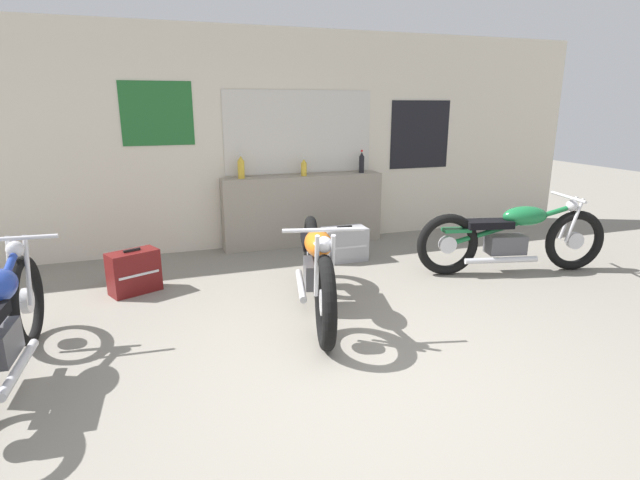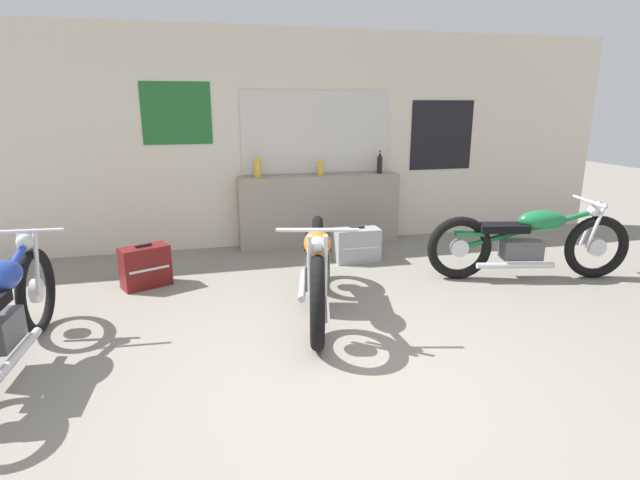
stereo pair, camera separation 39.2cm
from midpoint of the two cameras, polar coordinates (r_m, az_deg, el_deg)
The scene contains 10 objects.
ground_plane at distance 3.56m, azimuth 1.69°, elevation -16.26°, with size 24.00×24.00×0.00m, color gray.
wall_back at distance 6.66m, azimuth -9.68°, elevation 11.13°, with size 10.00×0.07×2.80m.
sill_counter at distance 6.76m, azimuth -3.56°, elevation 3.39°, with size 2.18×0.28×0.94m.
bottle_leftmost at distance 6.50m, azimuth -10.75°, elevation 8.13°, with size 0.09×0.09×0.31m.
bottle_left_center at distance 6.64m, azimuth -3.57°, elevation 8.23°, with size 0.08×0.08×0.24m.
bottle_center at distance 6.94m, azimuth 3.15°, elevation 8.81°, with size 0.07×0.07×0.31m.
motorcycle_orange at distance 4.51m, azimuth -2.85°, elevation -3.14°, with size 0.75×2.09×0.94m.
motorcycle_green at distance 5.94m, azimuth 19.41°, elevation 0.35°, with size 2.18×0.74×0.87m.
hard_case_darkred at distance 5.46m, azimuth -22.45°, elevation -3.42°, with size 0.54×0.42×0.46m.
hard_case_silver at distance 6.10m, azimuth 0.96°, elevation -0.47°, with size 0.54×0.32×0.43m.
Camera 1 is at (-1.28, -2.77, 1.86)m, focal length 28.00 mm.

